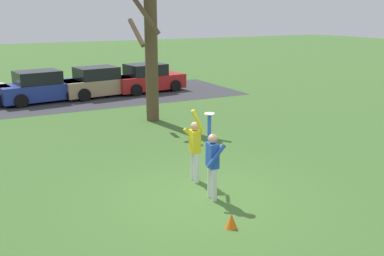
{
  "coord_description": "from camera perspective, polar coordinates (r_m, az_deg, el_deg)",
  "views": [
    {
      "loc": [
        -4.92,
        -8.87,
        4.44
      ],
      "look_at": [
        0.21,
        0.98,
        1.5
      ],
      "focal_mm": 41.1,
      "sensor_mm": 36.0,
      "label": 1
    }
  ],
  "objects": [
    {
      "name": "ground_plane",
      "position": [
        11.07,
        1.4,
        -8.8
      ],
      "size": [
        120.0,
        120.0,
        0.0
      ],
      "primitive_type": "plane",
      "color": "#426B2D"
    },
    {
      "name": "frisbee_disc",
      "position": [
        10.47,
        2.27,
        1.86
      ],
      "size": [
        0.25,
        0.25,
        0.02
      ],
      "primitive_type": "cylinder",
      "color": "white",
      "rests_on": "person_catcher"
    },
    {
      "name": "parked_car_blue",
      "position": [
        23.61,
        -19.05,
        4.97
      ],
      "size": [
        4.31,
        2.46,
        1.59
      ],
      "rotation": [
        0.0,
        0.0,
        0.14
      ],
      "color": "#233893",
      "rests_on": "ground_plane"
    },
    {
      "name": "bare_tree_tall",
      "position": [
        18.17,
        -5.45,
        10.67
      ],
      "size": [
        1.49,
        1.59,
        6.29
      ],
      "color": "brown",
      "rests_on": "ground_plane"
    },
    {
      "name": "person_catcher",
      "position": [
        10.57,
        2.67,
        -4.27
      ],
      "size": [
        0.49,
        0.57,
        2.08
      ],
      "rotation": [
        0.0,
        0.0,
        1.43
      ],
      "color": "silver",
      "rests_on": "ground_plane"
    },
    {
      "name": "parking_strip",
      "position": [
        23.98,
        -15.63,
        3.62
      ],
      "size": [
        18.51,
        6.4,
        0.01
      ],
      "primitive_type": "cube",
      "color": "#38383D",
      "rests_on": "ground_plane"
    },
    {
      "name": "parked_car_tan",
      "position": [
        24.42,
        -11.99,
        5.76
      ],
      "size": [
        4.31,
        2.46,
        1.59
      ],
      "rotation": [
        0.0,
        0.0,
        0.14
      ],
      "color": "tan",
      "rests_on": "ground_plane"
    },
    {
      "name": "parked_car_red",
      "position": [
        25.44,
        -5.79,
        6.36
      ],
      "size": [
        4.31,
        2.46,
        1.59
      ],
      "rotation": [
        0.0,
        0.0,
        0.14
      ],
      "color": "red",
      "rests_on": "ground_plane"
    },
    {
      "name": "field_cone_orange",
      "position": [
        9.53,
        5.13,
        -11.91
      ],
      "size": [
        0.26,
        0.26,
        0.32
      ],
      "primitive_type": "cone",
      "color": "orange",
      "rests_on": "ground_plane"
    },
    {
      "name": "person_defender",
      "position": [
        11.68,
        0.36,
        -2.4
      ],
      "size": [
        0.49,
        0.59,
        2.04
      ],
      "rotation": [
        0.0,
        0.0,
        4.58
      ],
      "color": "silver",
      "rests_on": "ground_plane"
    }
  ]
}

